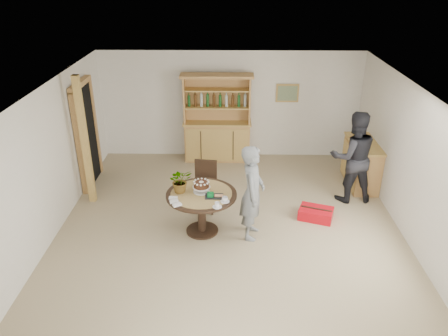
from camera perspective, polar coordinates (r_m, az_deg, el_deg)
ground at (r=7.61m, az=0.70°, el=-8.90°), size 7.00×7.00×0.00m
room_shell at (r=6.78m, az=0.80°, el=3.34°), size 6.04×7.04×2.52m
doorway at (r=9.35m, az=-17.56°, el=4.33°), size 0.13×1.10×2.18m
pine_post at (r=8.52m, az=-17.73°, el=3.29°), size 0.12×0.12×2.50m
hutch at (r=10.18m, az=-0.88°, el=4.78°), size 1.62×0.54×2.04m
sideboard at (r=9.52m, az=17.51°, el=0.57°), size 0.54×1.26×0.94m
dining_table at (r=7.43m, az=-2.95°, el=-4.35°), size 1.20×1.20×0.76m
dining_chair at (r=8.19m, az=-2.50°, el=-1.87°), size 0.47×0.47×0.95m
birthday_cake at (r=7.34m, az=-2.97°, el=-2.27°), size 0.30×0.30×0.20m
flower_vase at (r=7.33m, az=-5.72°, el=-1.63°), size 0.47×0.44×0.42m
gift_tray at (r=7.22m, az=-1.34°, el=-3.61°), size 0.30×0.20×0.08m
coffee_cup_a at (r=7.08m, az=0.12°, el=-4.15°), size 0.15×0.15×0.09m
coffee_cup_b at (r=6.93m, az=-0.90°, el=-4.87°), size 0.15×0.15×0.08m
napkins at (r=7.12m, az=-6.44°, el=-4.36°), size 0.24×0.33×0.03m
teen_boy at (r=7.23m, az=3.71°, el=-3.24°), size 0.48×0.66×1.66m
adult_person at (r=8.67m, az=16.48°, el=1.39°), size 0.93×0.75×1.82m
red_suitcase at (r=8.21m, az=11.92°, el=-5.84°), size 0.70×0.58×0.21m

